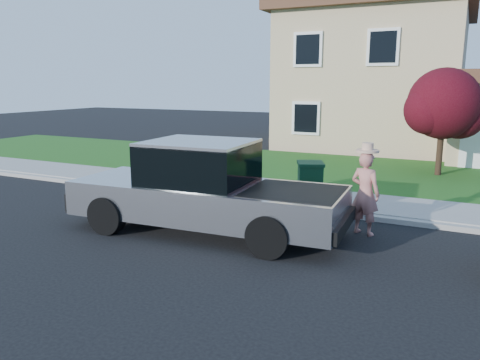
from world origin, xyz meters
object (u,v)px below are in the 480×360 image
Objects in this scene: ornamental_tree at (445,107)px; trash_bin at (310,182)px; pickup_truck at (205,190)px; woman at (365,192)px.

ornamental_tree reaches higher than trash_bin.
ornamental_tree reaches higher than pickup_truck.
pickup_truck is 3.20m from trash_bin.
pickup_truck is 3.12× the size of woman.
pickup_truck is 9.65m from ornamental_tree.
pickup_truck is at bearing -139.92° from trash_bin.
woman is at bearing -65.47° from trash_bin.
woman is 2.28m from trash_bin.
trash_bin is (-2.76, -5.71, -1.70)m from ornamental_tree.
ornamental_tree is at bearing 60.73° from pickup_truck.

